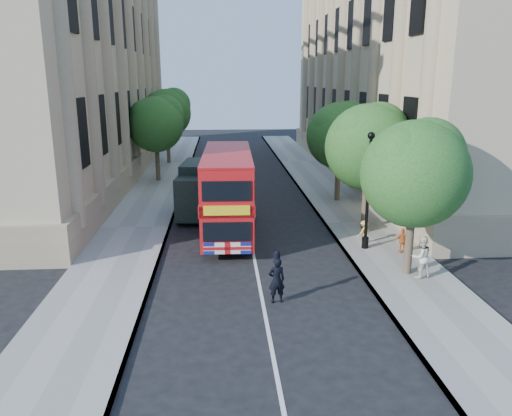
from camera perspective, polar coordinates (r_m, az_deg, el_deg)
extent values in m
plane|color=black|center=(16.55, 1.07, -12.23)|extent=(120.00, 120.00, 0.00)
cube|color=gray|center=(26.74, 11.51, -1.74)|extent=(3.50, 80.00, 0.12)
cube|color=gray|center=(26.16, -13.58, -2.23)|extent=(3.50, 80.00, 0.12)
cube|color=tan|center=(41.58, 18.04, 16.09)|extent=(12.00, 38.00, 18.00)
cube|color=tan|center=(40.67, -22.78, 15.73)|extent=(12.00, 38.00, 18.00)
cylinder|color=#473828|center=(20.02, 17.11, -3.60)|extent=(0.32, 0.32, 2.86)
sphere|color=#194D20|center=(19.39, 17.68, 3.72)|extent=(4.00, 4.00, 4.00)
sphere|color=#194D20|center=(19.88, 19.02, 5.77)|extent=(2.80, 2.80, 2.80)
sphere|color=#194D20|center=(18.85, 16.71, 5.10)|extent=(2.60, 2.60, 2.60)
cylinder|color=#473828|center=(25.46, 12.37, 0.73)|extent=(0.32, 0.32, 2.99)
sphere|color=#194D20|center=(24.96, 12.71, 6.80)|extent=(4.20, 4.20, 4.20)
sphere|color=#194D20|center=(25.44, 13.85, 8.42)|extent=(2.94, 2.94, 2.94)
sphere|color=#194D20|center=(24.47, 11.85, 7.98)|extent=(2.73, 2.73, 2.73)
cylinder|color=#473828|center=(31.13, 9.31, 3.31)|extent=(0.32, 0.32, 2.90)
sphere|color=#194D20|center=(30.73, 9.52, 8.15)|extent=(4.00, 4.00, 4.00)
sphere|color=#194D20|center=(31.19, 10.48, 9.42)|extent=(2.80, 2.80, 2.80)
sphere|color=#194D20|center=(30.27, 8.76, 9.08)|extent=(2.60, 2.60, 2.60)
cylinder|color=#473828|center=(37.47, -11.18, 5.21)|extent=(0.32, 0.32, 2.99)
sphere|color=#194D20|center=(37.13, -11.39, 9.35)|extent=(4.00, 4.00, 4.00)
sphere|color=#194D20|center=(37.40, -10.44, 10.48)|extent=(2.80, 2.80, 2.80)
sphere|color=#194D20|center=(36.86, -12.28, 10.12)|extent=(2.60, 2.60, 2.60)
cylinder|color=#473828|center=(45.32, -9.99, 6.99)|extent=(0.32, 0.32, 3.17)
sphere|color=#194D20|center=(45.03, -10.15, 10.62)|extent=(4.20, 4.20, 4.20)
sphere|color=#194D20|center=(45.33, -9.37, 11.59)|extent=(2.94, 2.94, 2.94)
sphere|color=#194D20|center=(44.76, -10.87, 11.30)|extent=(2.73, 2.73, 2.73)
cylinder|color=black|center=(22.78, 12.36, -3.87)|extent=(0.30, 0.30, 0.50)
cylinder|color=black|center=(22.18, 12.68, 1.65)|extent=(0.14, 0.14, 5.00)
sphere|color=black|center=(21.77, 13.05, 8.07)|extent=(0.32, 0.32, 0.32)
cube|color=#AF0C0E|center=(24.34, -3.26, 2.06)|extent=(2.45, 8.58, 3.55)
cube|color=black|center=(24.53, -3.23, 0.27)|extent=(2.49, 8.04, 0.81)
cube|color=black|center=(24.16, -3.29, 4.19)|extent=(2.49, 8.04, 0.81)
cube|color=yellow|center=(20.18, -3.36, -0.27)|extent=(1.89, 0.13, 0.40)
cylinder|color=black|center=(21.95, -5.91, -4.10)|extent=(0.27, 0.90, 0.90)
cylinder|color=black|center=(21.92, -0.60, -4.04)|extent=(0.27, 0.90, 0.90)
cylinder|color=black|center=(27.53, -5.27, -0.19)|extent=(0.27, 0.90, 0.90)
cylinder|color=black|center=(27.51, -1.05, -0.14)|extent=(0.27, 0.90, 0.90)
cube|color=black|center=(26.15, -6.76, 1.15)|extent=(2.26, 2.07, 2.20)
cube|color=black|center=(25.23, -7.06, 1.25)|extent=(1.88, 0.28, 0.73)
cube|color=black|center=(28.32, -6.14, 2.65)|extent=(2.40, 3.53, 2.61)
cube|color=black|center=(28.01, -6.23, -0.13)|extent=(2.35, 5.17, 0.26)
cylinder|color=black|center=(26.44, -8.75, -1.00)|extent=(0.31, 0.85, 0.84)
cylinder|color=black|center=(26.18, -4.69, -1.03)|extent=(0.31, 0.85, 0.84)
cylinder|color=black|center=(29.73, -7.62, 0.80)|extent=(0.31, 0.85, 0.84)
cylinder|color=black|center=(29.50, -4.00, 0.79)|extent=(0.31, 0.85, 0.84)
imported|color=black|center=(17.15, 2.37, -8.25)|extent=(0.64, 0.48, 1.62)
imported|color=silver|center=(19.89, 18.35, -5.33)|extent=(0.92, 0.79, 1.63)
imported|color=orange|center=(22.49, 16.40, -3.60)|extent=(0.64, 0.28, 1.09)
imported|color=#F5BE53|center=(23.36, 12.24, -2.68)|extent=(0.79, 0.68, 1.06)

